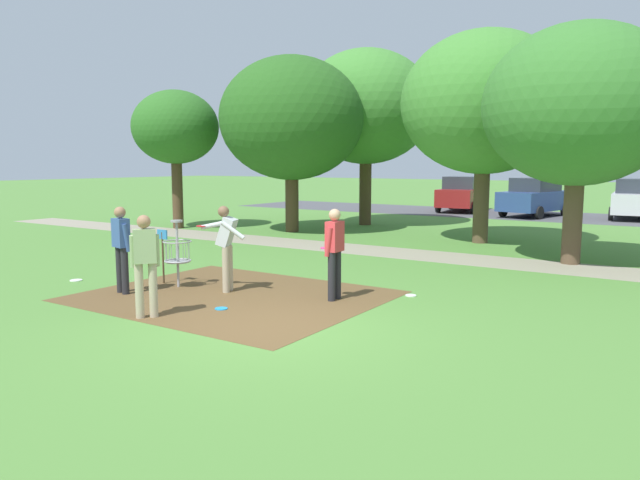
# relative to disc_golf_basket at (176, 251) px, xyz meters

# --- Properties ---
(ground_plane) EXTENTS (160.00, 160.00, 0.00)m
(ground_plane) POSITION_rel_disc_golf_basket_xyz_m (3.60, -1.40, -0.75)
(ground_plane) COLOR #518438
(dirt_tee_pad) EXTENTS (5.45, 4.51, 0.01)m
(dirt_tee_pad) POSITION_rel_disc_golf_basket_xyz_m (1.56, -0.02, -0.75)
(dirt_tee_pad) COLOR brown
(dirt_tee_pad) RESTS_ON ground
(disc_golf_basket) EXTENTS (0.98, 0.58, 1.39)m
(disc_golf_basket) POSITION_rel_disc_golf_basket_xyz_m (0.00, 0.00, 0.00)
(disc_golf_basket) COLOR #9E9EA3
(disc_golf_basket) RESTS_ON ground
(player_foreground_watching) EXTENTS (0.49, 0.43, 1.71)m
(player_foreground_watching) POSITION_rel_disc_golf_basket_xyz_m (-0.41, -1.02, 0.21)
(player_foreground_watching) COLOR #232328
(player_foreground_watching) RESTS_ON ground
(player_throwing) EXTENTS (0.45, 0.47, 1.71)m
(player_throwing) POSITION_rel_disc_golf_basket_xyz_m (1.44, -2.01, 0.21)
(player_throwing) COLOR tan
(player_throwing) RESTS_ON ground
(player_waiting_left) EXTENTS (1.17, 0.48, 1.71)m
(player_waiting_left) POSITION_rel_disc_golf_basket_xyz_m (1.18, 0.24, 0.23)
(player_waiting_left) COLOR tan
(player_waiting_left) RESTS_ON ground
(player_waiting_right) EXTENTS (0.41, 0.47, 1.71)m
(player_waiting_right) POSITION_rel_disc_golf_basket_xyz_m (3.36, 0.78, 0.21)
(player_waiting_right) COLOR #232328
(player_waiting_right) RESTS_ON ground
(frisbee_near_basket) EXTENTS (0.26, 0.26, 0.02)m
(frisbee_near_basket) POSITION_rel_disc_golf_basket_xyz_m (-2.30, -0.77, -0.74)
(frisbee_near_basket) COLOR white
(frisbee_near_basket) RESTS_ON ground
(frisbee_by_tee) EXTENTS (0.21, 0.21, 0.02)m
(frisbee_by_tee) POSITION_rel_disc_golf_basket_xyz_m (4.42, 1.87, -0.74)
(frisbee_by_tee) COLOR white
(frisbee_by_tee) RESTS_ON ground
(frisbee_mid_grass) EXTENTS (0.23, 0.23, 0.02)m
(frisbee_mid_grass) POSITION_rel_disc_golf_basket_xyz_m (2.08, -0.92, -0.74)
(frisbee_mid_grass) COLOR #1E93DB
(frisbee_mid_grass) RESTS_ON ground
(tree_near_right) EXTENTS (3.31, 3.31, 5.32)m
(tree_near_right) POSITION_rel_disc_golf_basket_xyz_m (-8.29, 7.87, 3.12)
(tree_near_right) COLOR #4C3823
(tree_near_right) RESTS_ON ground
(tree_mid_left) EXTENTS (5.26, 5.26, 6.39)m
(tree_mid_left) POSITION_rel_disc_golf_basket_xyz_m (-3.84, 9.35, 3.39)
(tree_mid_left) COLOR #4C3823
(tree_mid_left) RESTS_ON ground
(tree_mid_center) EXTENTS (5.41, 5.41, 7.09)m
(tree_mid_center) POSITION_rel_disc_golf_basket_xyz_m (-2.79, 13.05, 4.02)
(tree_mid_center) COLOR #4C3823
(tree_mid_center) RESTS_ON ground
(tree_mid_right) EXTENTS (4.67, 4.67, 5.94)m
(tree_mid_right) POSITION_rel_disc_golf_basket_xyz_m (6.25, 7.52, 3.19)
(tree_mid_right) COLOR brown
(tree_mid_right) RESTS_ON ground
(tree_far_left) EXTENTS (5.23, 5.23, 6.63)m
(tree_far_left) POSITION_rel_disc_golf_basket_xyz_m (3.02, 10.18, 3.64)
(tree_far_left) COLOR brown
(tree_far_left) RESTS_ON ground
(parking_lot_strip) EXTENTS (36.00, 6.00, 0.01)m
(parking_lot_strip) POSITION_rel_disc_golf_basket_xyz_m (3.60, 21.33, -0.75)
(parking_lot_strip) COLOR #4C4C51
(parking_lot_strip) RESTS_ON ground
(parked_car_leftmost) EXTENTS (2.34, 4.38, 1.84)m
(parked_car_leftmost) POSITION_rel_disc_golf_basket_xyz_m (-1.85, 21.86, 0.17)
(parked_car_leftmost) COLOR maroon
(parked_car_leftmost) RESTS_ON ground
(parked_car_center_left) EXTENTS (2.73, 4.51, 1.84)m
(parked_car_center_left) POSITION_rel_disc_golf_basket_xyz_m (2.11, 20.89, 0.17)
(parked_car_center_left) COLOR #2D4784
(parked_car_center_left) RESTS_ON ground
(parked_car_center_right) EXTENTS (2.22, 4.33, 1.84)m
(parked_car_center_right) POSITION_rel_disc_golf_basket_xyz_m (6.27, 21.99, 0.17)
(parked_car_center_right) COLOR silver
(parked_car_center_right) RESTS_ON ground
(gravel_path) EXTENTS (40.00, 1.89, 0.00)m
(gravel_path) POSITION_rel_disc_golf_basket_xyz_m (3.60, 6.73, -0.75)
(gravel_path) COLOR gray
(gravel_path) RESTS_ON ground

